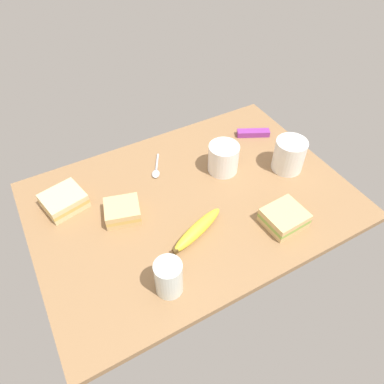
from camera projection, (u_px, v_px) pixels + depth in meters
The scene contains 10 objects.
tabletop at pixel (192, 201), 103.67cm from camera, with size 90.00×64.00×2.00cm, color #936D47.
coffee_mug_black at pixel (223, 158), 108.25cm from camera, with size 11.51×10.32×9.23cm.
coffee_mug_milky at pixel (289, 155), 108.50cm from camera, with size 11.55×10.92×10.21cm.
sandwich_main at pixel (64, 201), 99.58cm from camera, with size 12.70×11.89×4.40cm.
sandwich_side at pixel (123, 211), 96.88cm from camera, with size 11.28×10.64×4.40cm.
sandwich_extra at pixel (284, 218), 95.31cm from camera, with size 11.14×10.14×4.40cm.
glass_of_milk at pixel (169, 278), 80.22cm from camera, with size 6.48×6.48×9.64cm.
banana at pixel (197, 230), 93.15cm from camera, with size 18.40×9.81×3.49cm.
spoon at pixel (156, 170), 110.99cm from camera, with size 6.77×10.39×0.80cm.
snack_bar at pixel (253, 133), 122.90cm from camera, with size 11.09×2.85×2.00cm, color purple.
Camera 1 is at (33.57, 60.68, 78.11)cm, focal length 33.29 mm.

